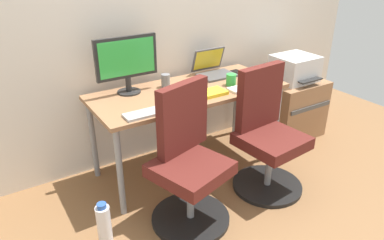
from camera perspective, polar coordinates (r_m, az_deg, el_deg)
ground_plane at (r=3.17m, az=-0.49°, el=-7.15°), size 5.28×5.28×0.00m
back_wall at (r=3.05m, az=-4.84°, el=17.73°), size 4.40×0.04×2.60m
desk at (r=2.87m, az=-0.53°, el=3.60°), size 1.54×0.66×0.70m
office_chair_left at (r=2.41m, az=-0.66°, el=-6.78°), size 0.55×0.55×0.94m
office_chair_right at (r=2.79m, az=11.66°, el=-2.52°), size 0.54×0.54×0.94m
side_cabinet at (r=3.72m, az=15.18°, el=1.97°), size 0.57×0.50×0.56m
printer at (r=3.58m, az=15.92°, el=7.81°), size 0.38×0.40×0.24m
water_bottle_on_floor at (r=2.41m, az=-13.67°, el=-15.74°), size 0.09×0.09×0.31m
desktop_monitor at (r=2.75m, az=-10.25°, el=9.15°), size 0.48×0.18×0.43m
open_laptop at (r=3.19m, az=3.40°, el=8.08°), size 0.31×0.29×0.22m
keyboard_by_monitor at (r=2.44m, az=-6.83°, el=1.16°), size 0.34×0.12×0.02m
keyboard_by_laptop at (r=2.91m, az=8.80°, el=5.17°), size 0.34×0.12×0.02m
mouse_by_monitor at (r=2.66m, az=-0.04°, el=3.66°), size 0.06×0.10×0.03m
mouse_by_laptop at (r=2.95m, az=0.68°, el=5.90°), size 0.06×0.10×0.03m
coffee_mug at (r=2.95m, az=6.18°, el=6.34°), size 0.08×0.08×0.09m
pen_cup at (r=2.89m, az=-4.18°, el=6.20°), size 0.07×0.07×0.10m
phone_near_monitor at (r=3.27m, az=7.30°, el=7.47°), size 0.07×0.14×0.01m
phone_near_laptop at (r=3.13m, az=12.38°, el=6.27°), size 0.07×0.14×0.01m
notebook at (r=2.75m, az=3.18°, el=4.33°), size 0.21×0.15×0.03m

